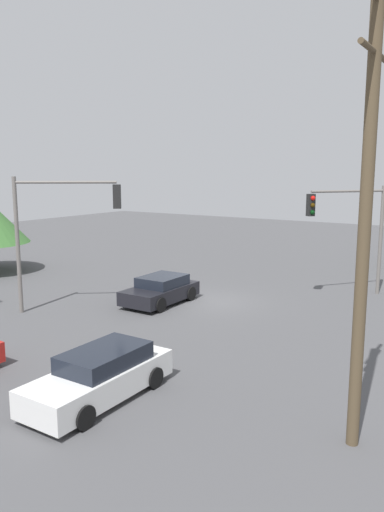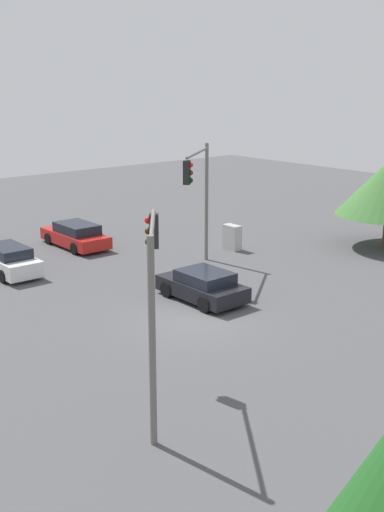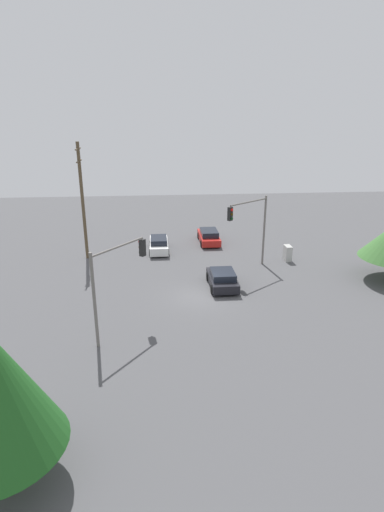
{
  "view_description": "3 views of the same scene",
  "coord_description": "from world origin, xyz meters",
  "px_view_note": "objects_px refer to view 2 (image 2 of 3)",
  "views": [
    {
      "loc": [
        20.16,
        12.15,
        6.28
      ],
      "look_at": [
        0.64,
        -0.53,
        2.29
      ],
      "focal_mm": 35.0,
      "sensor_mm": 36.0,
      "label": 1
    },
    {
      "loc": [
        -17.97,
        15.23,
        9.11
      ],
      "look_at": [
        -0.03,
        0.14,
        2.62
      ],
      "focal_mm": 45.0,
      "sensor_mm": 36.0,
      "label": 2
    },
    {
      "loc": [
        -25.99,
        3.06,
        12.1
      ],
      "look_at": [
        -0.43,
        0.73,
        3.21
      ],
      "focal_mm": 28.0,
      "sensor_mm": 36.0,
      "label": 3
    }
  ],
  "objects_px": {
    "sedan_dark": "(203,286)",
    "traffic_signal_main": "(152,280)",
    "traffic_signal_cross": "(199,186)",
    "sedan_white": "(7,260)",
    "electrical_cabinet": "(232,237)",
    "sedan_red": "(76,235)"
  },
  "relations": [
    {
      "from": "traffic_signal_cross",
      "to": "sedan_red",
      "type": "bearing_deg",
      "value": -110.14
    },
    {
      "from": "traffic_signal_main",
      "to": "electrical_cabinet",
      "type": "distance_m",
      "value": 18.32
    },
    {
      "from": "sedan_dark",
      "to": "traffic_signal_cross",
      "type": "distance_m",
      "value": 5.77
    },
    {
      "from": "sedan_dark",
      "to": "traffic_signal_main",
      "type": "relative_size",
      "value": 0.72
    },
    {
      "from": "sedan_dark",
      "to": "electrical_cabinet",
      "type": "bearing_deg",
      "value": 38.16
    },
    {
      "from": "sedan_dark",
      "to": "sedan_white",
      "type": "distance_m",
      "value": 10.21
    },
    {
      "from": "sedan_white",
      "to": "electrical_cabinet",
      "type": "distance_m",
      "value": 12.03
    },
    {
      "from": "sedan_red",
      "to": "traffic_signal_cross",
      "type": "relative_size",
      "value": 0.78
    },
    {
      "from": "sedan_white",
      "to": "traffic_signal_cross",
      "type": "xyz_separation_m",
      "value": [
        -5.53,
        -7.52,
        3.51
      ]
    },
    {
      "from": "electrical_cabinet",
      "to": "sedan_dark",
      "type": "bearing_deg",
      "value": 128.16
    },
    {
      "from": "sedan_dark",
      "to": "traffic_signal_cross",
      "type": "height_order",
      "value": "traffic_signal_cross"
    },
    {
      "from": "traffic_signal_main",
      "to": "electrical_cabinet",
      "type": "bearing_deg",
      "value": -12.74
    },
    {
      "from": "sedan_white",
      "to": "traffic_signal_main",
      "type": "distance_m",
      "value": 15.77
    },
    {
      "from": "sedan_dark",
      "to": "sedan_white",
      "type": "height_order",
      "value": "sedan_white"
    },
    {
      "from": "sedan_red",
      "to": "traffic_signal_main",
      "type": "height_order",
      "value": "traffic_signal_main"
    },
    {
      "from": "sedan_dark",
      "to": "traffic_signal_main",
      "type": "xyz_separation_m",
      "value": [
        -6.16,
        7.17,
        3.21
      ]
    },
    {
      "from": "traffic_signal_main",
      "to": "sedan_white",
      "type": "bearing_deg",
      "value": 28.45
    },
    {
      "from": "traffic_signal_cross",
      "to": "sedan_white",
      "type": "bearing_deg",
      "value": -73.49
    },
    {
      "from": "traffic_signal_cross",
      "to": "traffic_signal_main",
      "type": "bearing_deg",
      "value": 6.93
    },
    {
      "from": "sedan_red",
      "to": "electrical_cabinet",
      "type": "height_order",
      "value": "electrical_cabinet"
    },
    {
      "from": "sedan_white",
      "to": "electrical_cabinet",
      "type": "relative_size",
      "value": 3.32
    },
    {
      "from": "traffic_signal_main",
      "to": "sedan_red",
      "type": "bearing_deg",
      "value": 14.24
    }
  ]
}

